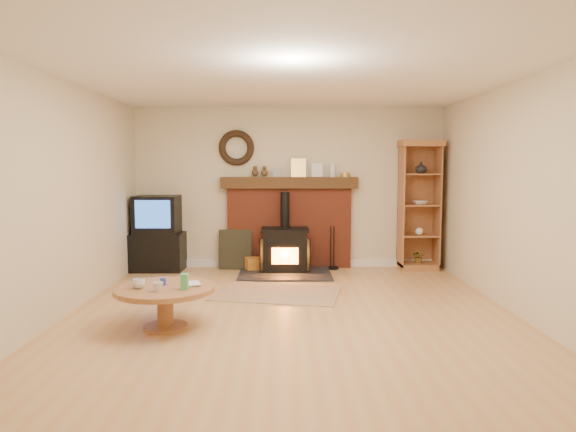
{
  "coord_description": "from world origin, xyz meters",
  "views": [
    {
      "loc": [
        -0.08,
        -5.63,
        1.65
      ],
      "look_at": [
        -0.03,
        1.0,
        1.01
      ],
      "focal_mm": 32.0,
      "sensor_mm": 36.0,
      "label": 1
    }
  ],
  "objects_px": {
    "tv_unit": "(158,235)",
    "curio_cabinet": "(419,205)",
    "coffee_table": "(165,294)",
    "wood_stove": "(285,251)"
  },
  "relations": [
    {
      "from": "wood_stove",
      "to": "coffee_table",
      "type": "height_order",
      "value": "wood_stove"
    },
    {
      "from": "wood_stove",
      "to": "coffee_table",
      "type": "distance_m",
      "value": 3.04
    },
    {
      "from": "wood_stove",
      "to": "coffee_table",
      "type": "xyz_separation_m",
      "value": [
        -1.23,
        -2.78,
        0.02
      ]
    },
    {
      "from": "tv_unit",
      "to": "coffee_table",
      "type": "bearing_deg",
      "value": -75.0
    },
    {
      "from": "curio_cabinet",
      "to": "coffee_table",
      "type": "distance_m",
      "value": 4.61
    },
    {
      "from": "tv_unit",
      "to": "coffee_table",
      "type": "xyz_separation_m",
      "value": [
        0.8,
        -2.98,
        -0.22
      ]
    },
    {
      "from": "tv_unit",
      "to": "curio_cabinet",
      "type": "height_order",
      "value": "curio_cabinet"
    },
    {
      "from": "wood_stove",
      "to": "tv_unit",
      "type": "relative_size",
      "value": 1.18
    },
    {
      "from": "coffee_table",
      "to": "tv_unit",
      "type": "bearing_deg",
      "value": 105.0
    },
    {
      "from": "curio_cabinet",
      "to": "tv_unit",
      "type": "bearing_deg",
      "value": -178.79
    }
  ]
}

